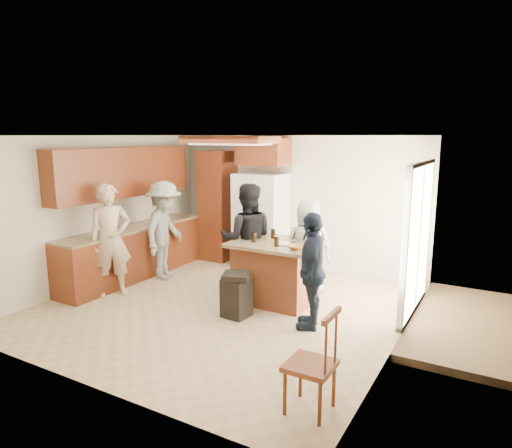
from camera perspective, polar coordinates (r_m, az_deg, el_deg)
The scene contains 12 objects.
person_front_left at distance 7.49m, azimuth -17.74°, elevation -1.95°, with size 0.65×0.47×1.78m, color tan.
person_behind_left at distance 7.22m, azimuth -1.14°, elevation -1.90°, with size 0.86×0.53×1.77m, color black.
person_behind_right at distance 7.14m, azimuth 6.50°, elevation -3.03°, with size 0.76×0.49×1.55m, color gray.
person_side_right at distance 6.00m, azimuth 7.01°, elevation -5.81°, with size 0.91×0.46×1.55m, color #171F2E.
person_counter at distance 8.15m, azimuth -11.36°, elevation -0.78°, with size 1.11×0.52×1.73m, color gray.
left_cabinetry at distance 8.32m, azimuth -15.51°, elevation -0.09°, with size 0.64×3.00×2.30m.
back_wall_units at distance 9.07m, azimuth -3.46°, elevation 3.91°, with size 1.80×0.60×2.45m.
refrigerator at distance 8.68m, azimuth 0.64°, elevation 0.40°, with size 0.90×0.76×1.80m.
kitchen_island at distance 6.96m, azimuth 2.48°, elevation -5.91°, with size 1.28×1.03×0.93m.
island_items at distance 6.65m, azimuth 3.92°, elevation -2.31°, with size 0.90×0.62×0.15m.
trash_bin at distance 6.44m, azimuth -2.45°, elevation -8.81°, with size 0.47×0.47×0.63m.
spindle_chair at distance 4.35m, azimuth 7.06°, elevation -17.17°, with size 0.43×0.43×0.99m.
Camera 1 is at (3.56, -5.35, 2.51)m, focal length 32.00 mm.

